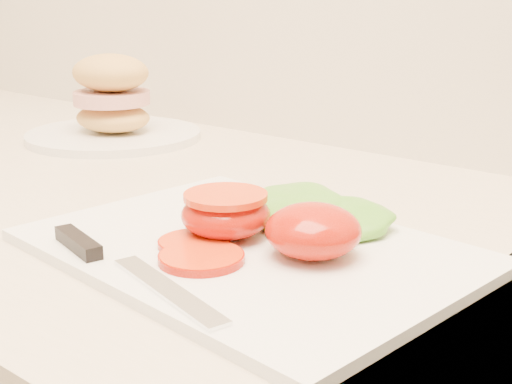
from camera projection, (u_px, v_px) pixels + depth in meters
The scene contains 9 objects.
cutting_board at pixel (249, 249), 0.62m from camera, with size 0.38×0.27×0.01m, color white.
tomato_half_dome at pixel (313, 231), 0.59m from camera, with size 0.08×0.08×0.04m, color red.
tomato_half_cut at pixel (226, 213), 0.63m from camera, with size 0.08×0.08×0.04m.
tomato_slice_0 at pixel (201, 258), 0.58m from camera, with size 0.07×0.07×0.01m, color #D85218.
tomato_slice_1 at pixel (194, 243), 0.61m from camera, with size 0.06×0.06×0.01m, color #D85218.
lettuce_leaf_0 at pixel (296, 207), 0.68m from camera, with size 0.13×0.09×0.02m, color #5FAB2D.
lettuce_leaf_1 at pixel (338, 218), 0.65m from camera, with size 0.11×0.08×0.02m, color #5FAB2D.
knife at pixel (110, 259), 0.57m from camera, with size 0.23×0.06×0.01m.
sandwich_plate at pixel (112, 109), 1.07m from camera, with size 0.26×0.26×0.13m.
Camera 1 is at (0.37, 1.15, 1.16)m, focal length 50.00 mm.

